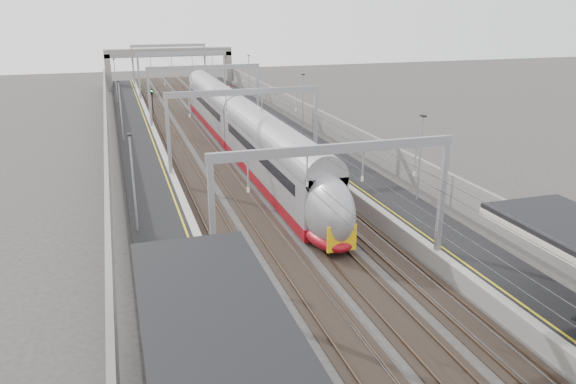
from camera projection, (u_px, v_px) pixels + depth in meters
platform_left at (148, 171)px, 48.45m from camera, size 4.00×120.00×1.00m
platform_right at (321, 157)px, 53.00m from camera, size 4.00×120.00×1.00m
tracks at (238, 168)px, 50.87m from camera, size 11.40×140.00×0.20m
overhead_line at (222, 91)px, 54.92m from camera, size 13.00×140.00×6.60m
overbridge at (169, 57)px, 98.97m from camera, size 22.00×2.20×6.90m
wall_left at (108, 161)px, 47.19m from camera, size 0.30×120.00×3.20m
wall_right at (352, 143)px, 53.56m from camera, size 0.30×120.00×3.20m
train at (245, 136)px, 53.79m from camera, size 2.85×51.90×4.50m
signal_green at (152, 97)px, 74.90m from camera, size 0.32×0.32×3.48m
signal_red_near at (215, 95)px, 76.75m from camera, size 0.32×0.32×3.48m
signal_red_far at (229, 93)px, 78.76m from camera, size 0.32×0.32×3.48m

